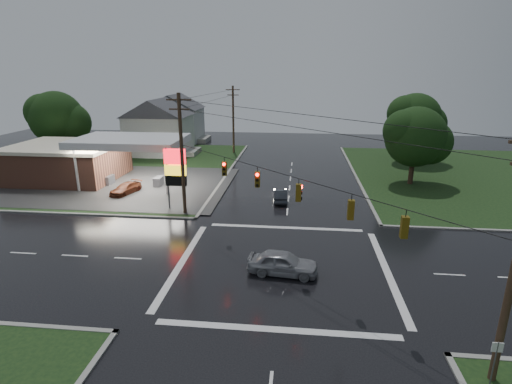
# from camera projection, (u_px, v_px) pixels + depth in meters

# --- Properties ---
(ground) EXTENTS (120.00, 120.00, 0.00)m
(ground) POSITION_uv_depth(u_px,v_px,m) (282.00, 266.00, 27.31)
(ground) COLOR black
(ground) RESTS_ON ground
(grass_nw) EXTENTS (36.00, 36.00, 0.08)m
(grass_nw) POSITION_uv_depth(u_px,v_px,m) (101.00, 167.00, 54.67)
(grass_nw) COLOR black
(grass_nw) RESTS_ON ground
(grass_ne) EXTENTS (36.00, 36.00, 0.08)m
(grass_ne) POSITION_uv_depth(u_px,v_px,m) (502.00, 178.00, 49.34)
(grass_ne) COLOR black
(grass_ne) RESTS_ON ground
(gas_station) EXTENTS (26.20, 18.00, 5.60)m
(gas_station) POSITION_uv_depth(u_px,v_px,m) (76.00, 159.00, 47.91)
(gas_station) COLOR #2D2D2D
(gas_station) RESTS_ON ground
(pylon_sign) EXTENTS (2.00, 0.35, 6.00)m
(pylon_sign) POSITION_uv_depth(u_px,v_px,m) (175.00, 169.00, 37.18)
(pylon_sign) COLOR #59595E
(pylon_sign) RESTS_ON ground
(utility_pole_nw) EXTENTS (2.20, 0.32, 11.00)m
(utility_pole_nw) POSITION_uv_depth(u_px,v_px,m) (182.00, 153.00, 35.63)
(utility_pole_nw) COLOR #382619
(utility_pole_nw) RESTS_ON ground
(utility_pole_n) EXTENTS (2.20, 0.32, 10.50)m
(utility_pole_n) POSITION_uv_depth(u_px,v_px,m) (233.00, 119.00, 62.78)
(utility_pole_n) COLOR #382619
(utility_pole_n) RESTS_ON ground
(traffic_signals) EXTENTS (26.87, 26.87, 1.47)m
(traffic_signals) POSITION_uv_depth(u_px,v_px,m) (284.00, 175.00, 25.38)
(traffic_signals) COLOR black
(traffic_signals) RESTS_ON ground
(house_near) EXTENTS (11.05, 8.48, 8.60)m
(house_near) POSITION_uv_depth(u_px,v_px,m) (159.00, 126.00, 62.37)
(house_near) COLOR silver
(house_near) RESTS_ON ground
(house_far) EXTENTS (11.05, 8.48, 8.60)m
(house_far) POSITION_uv_depth(u_px,v_px,m) (176.00, 117.00, 73.87)
(house_far) COLOR silver
(house_far) RESTS_ON ground
(tree_nw_behind) EXTENTS (8.93, 7.60, 10.00)m
(tree_nw_behind) POSITION_uv_depth(u_px,v_px,m) (57.00, 118.00, 57.46)
(tree_nw_behind) COLOR black
(tree_nw_behind) RESTS_ON ground
(tree_ne_near) EXTENTS (7.99, 6.80, 8.98)m
(tree_ne_near) POSITION_uv_depth(u_px,v_px,m) (417.00, 137.00, 45.12)
(tree_ne_near) COLOR black
(tree_ne_near) RESTS_ON ground
(tree_ne_far) EXTENTS (8.46, 7.20, 9.80)m
(tree_ne_far) POSITION_uv_depth(u_px,v_px,m) (416.00, 119.00, 56.03)
(tree_ne_far) COLOR black
(tree_ne_far) RESTS_ON ground
(car_north) EXTENTS (1.55, 3.83, 1.24)m
(car_north) POSITION_uv_depth(u_px,v_px,m) (281.00, 195.00, 40.59)
(car_north) COLOR #22252A
(car_north) RESTS_ON ground
(car_crossing) EXTENTS (4.77, 2.32, 1.57)m
(car_crossing) POSITION_uv_depth(u_px,v_px,m) (283.00, 263.00, 26.08)
(car_crossing) COLOR gray
(car_crossing) RESTS_ON ground
(car_pump) EXTENTS (2.77, 4.33, 1.17)m
(car_pump) POSITION_uv_depth(u_px,v_px,m) (126.00, 189.00, 43.03)
(car_pump) COLOR #592614
(car_pump) RESTS_ON ground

